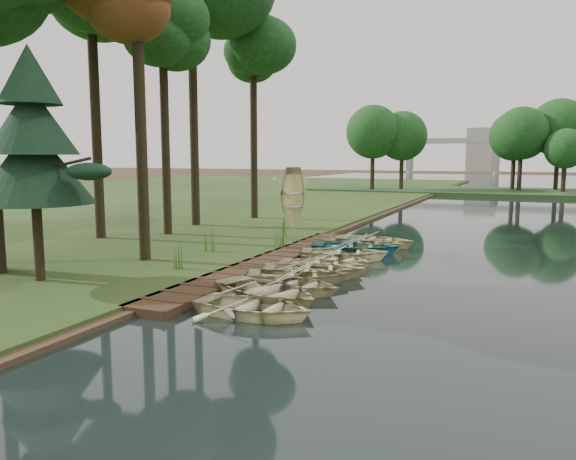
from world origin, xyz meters
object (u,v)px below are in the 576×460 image
at_px(stored_rowboat, 292,221).
at_px(pine_tree, 32,141).
at_px(rowboat_2, 294,282).
at_px(rowboat_1, 267,288).
at_px(rowboat_0, 253,304).
at_px(boardwalk, 267,263).

height_order(stored_rowboat, pine_tree, pine_tree).
bearing_deg(rowboat_2, stored_rowboat, 32.31).
bearing_deg(rowboat_1, rowboat_0, -145.10).
bearing_deg(pine_tree, rowboat_1, 10.14).
bearing_deg(rowboat_0, stored_rowboat, 20.93).
bearing_deg(rowboat_1, rowboat_2, 10.64).
bearing_deg(rowboat_1, boardwalk, 47.59).
bearing_deg(rowboat_0, rowboat_2, 2.73).
bearing_deg(pine_tree, rowboat_2, 19.32).
bearing_deg(boardwalk, rowboat_0, -67.44).
distance_m(rowboat_2, stored_rowboat, 14.46).
height_order(rowboat_2, pine_tree, pine_tree).
height_order(boardwalk, rowboat_1, rowboat_1).
xyz_separation_m(rowboat_0, rowboat_1, (-0.36, 1.59, 0.05)).
xyz_separation_m(boardwalk, pine_tree, (-5.32, -6.45, 4.76)).
relative_size(rowboat_0, pine_tree, 0.45).
distance_m(boardwalk, rowboat_0, 7.22).
bearing_deg(rowboat_1, pine_tree, 122.32).
height_order(rowboat_1, rowboat_2, rowboat_1).
distance_m(boardwalk, rowboat_1, 5.62).
distance_m(rowboat_1, rowboat_2, 1.46).
relative_size(stored_rowboat, pine_tree, 0.46).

